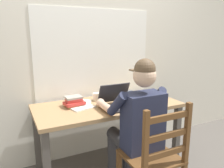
# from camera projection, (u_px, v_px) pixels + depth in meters

# --- Properties ---
(ground_plane) EXTENTS (8.00, 8.00, 0.00)m
(ground_plane) POSITION_uv_depth(u_px,v_px,m) (108.00, 167.00, 2.43)
(ground_plane) COLOR #56514C
(back_wall) EXTENTS (6.00, 0.08, 2.60)m
(back_wall) POSITION_uv_depth(u_px,v_px,m) (92.00, 47.00, 2.51)
(back_wall) COLOR silver
(back_wall) RESTS_ON ground
(desk) EXTENTS (1.48, 0.69, 0.73)m
(desk) POSITION_uv_depth(u_px,v_px,m) (108.00, 113.00, 2.29)
(desk) COLOR #9E7A51
(desk) RESTS_ON ground
(seated_person) EXTENTS (0.50, 0.60, 1.25)m
(seated_person) POSITION_uv_depth(u_px,v_px,m) (136.00, 120.00, 1.95)
(seated_person) COLOR #232842
(seated_person) RESTS_ON ground
(wooden_chair) EXTENTS (0.42, 0.42, 0.95)m
(wooden_chair) POSITION_uv_depth(u_px,v_px,m) (154.00, 159.00, 1.75)
(wooden_chair) COLOR brown
(wooden_chair) RESTS_ON ground
(laptop) EXTENTS (0.33, 0.33, 0.22)m
(laptop) POSITION_uv_depth(u_px,v_px,m) (118.00, 101.00, 2.18)
(laptop) COLOR #232328
(laptop) RESTS_ON desk
(computer_mouse) EXTENTS (0.06, 0.10, 0.03)m
(computer_mouse) POSITION_uv_depth(u_px,v_px,m) (147.00, 103.00, 2.24)
(computer_mouse) COLOR black
(computer_mouse) RESTS_ON desk
(coffee_mug_white) EXTENTS (0.12, 0.08, 0.09)m
(coffee_mug_white) POSITION_uv_depth(u_px,v_px,m) (97.00, 97.00, 2.37)
(coffee_mug_white) COLOR beige
(coffee_mug_white) RESTS_ON desk
(coffee_mug_dark) EXTENTS (0.11, 0.08, 0.09)m
(coffee_mug_dark) POSITION_uv_depth(u_px,v_px,m) (131.00, 95.00, 2.43)
(coffee_mug_dark) COLOR #2D384C
(coffee_mug_dark) RESTS_ON desk
(book_stack_main) EXTENTS (0.21, 0.17, 0.10)m
(book_stack_main) POSITION_uv_depth(u_px,v_px,m) (74.00, 101.00, 2.18)
(book_stack_main) COLOR gold
(book_stack_main) RESTS_ON desk
(paper_pile_near_laptop) EXTENTS (0.31, 0.28, 0.01)m
(paper_pile_near_laptop) POSITION_uv_depth(u_px,v_px,m) (79.00, 102.00, 2.30)
(paper_pile_near_laptop) COLOR white
(paper_pile_near_laptop) RESTS_ON desk
(paper_pile_back_corner) EXTENTS (0.26, 0.22, 0.01)m
(paper_pile_back_corner) POSITION_uv_depth(u_px,v_px,m) (82.00, 107.00, 2.15)
(paper_pile_back_corner) COLOR white
(paper_pile_back_corner) RESTS_ON desk
(landscape_photo_print) EXTENTS (0.14, 0.10, 0.00)m
(landscape_photo_print) POSITION_uv_depth(u_px,v_px,m) (140.00, 94.00, 2.66)
(landscape_photo_print) COLOR gold
(landscape_photo_print) RESTS_ON desk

